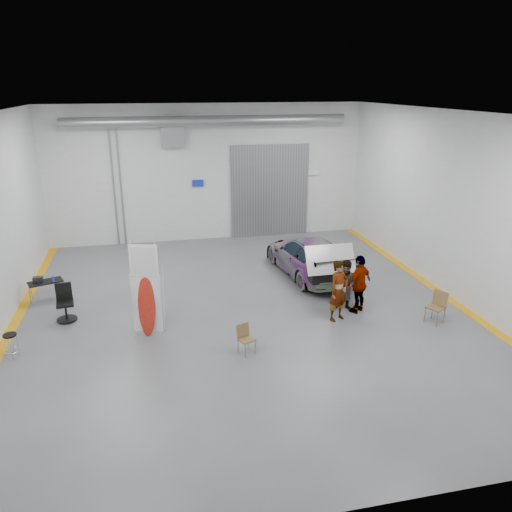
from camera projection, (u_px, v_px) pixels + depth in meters
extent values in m
plane|color=#56585D|center=(244.00, 311.00, 15.69)|extent=(16.00, 16.00, 0.00)
cube|color=silver|center=(455.00, 207.00, 16.13)|extent=(0.02, 16.00, 6.00)
cube|color=silver|center=(209.00, 174.00, 22.09)|extent=(14.00, 0.02, 6.00)
cube|color=silver|center=(346.00, 355.00, 7.32)|extent=(14.00, 0.02, 6.00)
cube|color=silver|center=(242.00, 113.00, 13.72)|extent=(14.00, 16.00, 0.02)
cube|color=gray|center=(270.00, 191.00, 22.88)|extent=(3.60, 0.12, 4.20)
cube|color=gray|center=(172.00, 133.00, 21.12)|extent=(1.00, 0.50, 1.20)
cylinder|color=gray|center=(209.00, 121.00, 20.78)|extent=(11.90, 0.44, 0.44)
cube|color=#162FB3|center=(198.00, 183.00, 22.04)|extent=(0.50, 0.04, 0.30)
cube|color=white|center=(312.00, 172.00, 23.02)|extent=(0.70, 0.04, 0.25)
cylinder|color=gray|center=(121.00, 189.00, 21.41)|extent=(0.08, 0.08, 5.00)
cylinder|color=gray|center=(114.00, 189.00, 21.35)|extent=(0.08, 0.08, 5.00)
cube|color=orange|center=(10.00, 333.00, 14.30)|extent=(0.30, 16.00, 0.01)
cube|color=orange|center=(440.00, 292.00, 17.08)|extent=(0.30, 16.00, 0.01)
imported|color=white|center=(309.00, 256.00, 18.50)|extent=(2.47, 5.03, 1.41)
imported|color=#935F50|center=(339.00, 291.00, 14.83)|extent=(0.81, 0.69, 1.88)
imported|color=slate|center=(347.00, 286.00, 15.49)|extent=(0.93, 0.80, 1.65)
imported|color=#A35036|center=(359.00, 284.00, 15.37)|extent=(1.15, 0.96, 1.86)
cube|color=white|center=(149.00, 303.00, 13.94)|extent=(0.79, 0.22, 1.71)
ellipsoid|color=red|center=(149.00, 306.00, 13.89)|extent=(0.52, 0.33, 1.81)
cube|color=white|center=(145.00, 260.00, 13.51)|extent=(0.77, 0.21, 0.90)
cylinder|color=white|center=(135.00, 289.00, 13.72)|extent=(0.02, 0.02, 2.85)
cylinder|color=white|center=(160.00, 287.00, 13.86)|extent=(0.02, 0.02, 2.85)
cube|color=brown|center=(247.00, 340.00, 13.10)|extent=(0.50, 0.49, 0.04)
cube|color=brown|center=(245.00, 329.00, 13.19)|extent=(0.38, 0.23, 0.36)
cube|color=brown|center=(436.00, 308.00, 14.76)|extent=(0.60, 0.61, 0.04)
cube|color=brown|center=(433.00, 297.00, 14.87)|extent=(0.30, 0.45, 0.44)
cylinder|color=black|center=(10.00, 335.00, 12.78)|extent=(0.33, 0.33, 0.05)
torus|color=silver|center=(12.00, 351.00, 12.93)|extent=(0.35, 0.35, 0.02)
cylinder|color=gray|center=(30.00, 295.00, 16.06)|extent=(0.03, 0.03, 0.63)
cylinder|color=gray|center=(61.00, 293.00, 16.26)|extent=(0.03, 0.03, 0.63)
cylinder|color=gray|center=(32.00, 290.00, 16.47)|extent=(0.03, 0.03, 0.63)
cylinder|color=gray|center=(63.00, 288.00, 16.66)|extent=(0.03, 0.03, 0.63)
cube|color=black|center=(45.00, 282.00, 16.25)|extent=(1.18, 0.87, 0.04)
cylinder|color=#1B50A3|center=(53.00, 279.00, 16.19)|extent=(0.07, 0.07, 0.19)
cube|color=black|center=(38.00, 279.00, 16.22)|extent=(0.31, 0.19, 0.16)
cylinder|color=black|center=(67.00, 319.00, 15.04)|extent=(0.60, 0.60, 0.04)
cylinder|color=black|center=(66.00, 312.00, 14.96)|extent=(0.06, 0.06, 0.51)
cube|color=black|center=(65.00, 304.00, 14.87)|extent=(0.55, 0.55, 0.07)
cube|color=black|center=(65.00, 291.00, 14.99)|extent=(0.47, 0.13, 0.53)
cube|color=silver|center=(330.00, 257.00, 16.26)|extent=(1.64, 1.00, 0.04)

